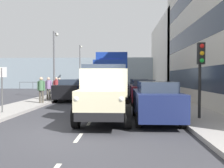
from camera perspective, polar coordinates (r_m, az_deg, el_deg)
The scene contains 22 objects.
ground_plane at distance 17.51m, azimuth -1.89°, elevation -4.54°, with size 80.00×80.00×0.00m, color #38383D.
sidewalk_left at distance 17.80m, azimuth 14.11°, elevation -4.24°, with size 2.34×34.90×0.15m, color #9E9993.
sidewalk_right at distance 18.56m, azimuth -17.21°, elevation -4.03°, with size 2.34×34.90×0.15m, color #9E9993.
road_centreline_markings at distance 17.37m, azimuth -1.92°, elevation -4.57°, with size 0.12×30.82×0.01m.
building_far_block at distance 32.74m, azimuth 17.43°, elevation 6.33°, with size 7.16×15.26×9.15m.
sea_horizon at distance 37.83m, azimuth 0.61°, elevation 2.64°, with size 80.00×0.80×5.00m, color #84939E.
seawall_railing at distance 34.25m, azimuth 0.38°, elevation 0.08°, with size 28.08×0.08×1.20m.
truck_vintage_cream at distance 10.02m, azimuth -1.83°, elevation -2.48°, with size 2.17×5.64×2.43m.
lorry_cargo_blue at distance 20.35m, azimuth 0.15°, elevation 2.20°, with size 2.58×8.20×3.87m.
car_navy_kerbside_near at distance 10.26m, azimuth 10.50°, elevation -3.99°, with size 1.83×4.46×1.72m.
car_maroon_kerbside_1 at distance 16.47m, azimuth 7.55°, elevation -1.83°, with size 1.78×3.82×1.72m.
car_silver_kerbside_2 at distance 21.43m, azimuth 6.43°, elevation -0.99°, with size 1.94×3.95×1.72m.
car_black_oppositeside_0 at distance 19.21m, azimuth -9.87°, elevation -1.32°, with size 1.96×4.50×1.72m.
car_red_oppositeside_1 at distance 25.87m, azimuth -6.59°, elevation -0.52°, with size 1.88×4.17×1.72m.
pedestrian_couple_b at distance 16.50m, azimuth -16.80°, elevation -0.86°, with size 0.53×0.34×1.76m.
pedestrian_near_railing at distance 18.72m, azimuth -15.15°, elevation -0.59°, with size 0.53×0.34×1.74m.
pedestrian_couple_a at distance 20.04m, azimuth -13.36°, elevation -0.43°, with size 0.53×0.34×1.73m.
pedestrian_by_lamp at distance 22.02m, azimuth -12.67°, elevation -0.34°, with size 0.53×0.34×1.67m.
traffic_light_near at distance 10.62m, azimuth 20.73°, elevation 4.63°, with size 0.28×0.41×3.20m.
lamp_post_promenade at distance 21.81m, azimuth -13.77°, elevation 6.33°, with size 0.32×1.14×5.85m.
lamp_post_far at distance 34.17m, azimuth -7.73°, elevation 5.12°, with size 0.32×1.14×6.33m.
street_sign at distance 12.86m, azimuth -25.17°, elevation 0.54°, with size 0.50×0.07×2.25m.
Camera 1 is at (-1.40, 7.99, 1.92)m, focal length 37.65 mm.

